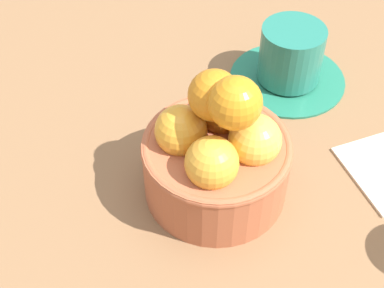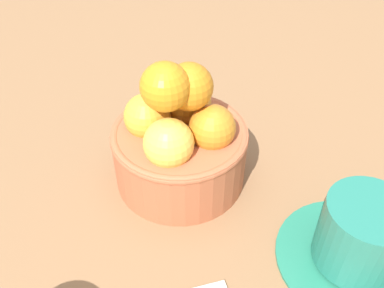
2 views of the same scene
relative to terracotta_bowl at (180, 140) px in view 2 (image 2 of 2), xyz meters
The scene contains 3 objects.
ground_plane 7.82cm from the terracotta_bowl, 43.24° to the right, with size 156.74×112.27×4.72cm, color brown.
terracotta_bowl is the anchor object (origin of this frame).
coffee_cup 19.81cm from the terracotta_bowl, 140.31° to the right, with size 14.14×14.14×7.46cm.
Camera 2 is at (-32.10, 8.10, 33.78)cm, focal length 38.42 mm.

